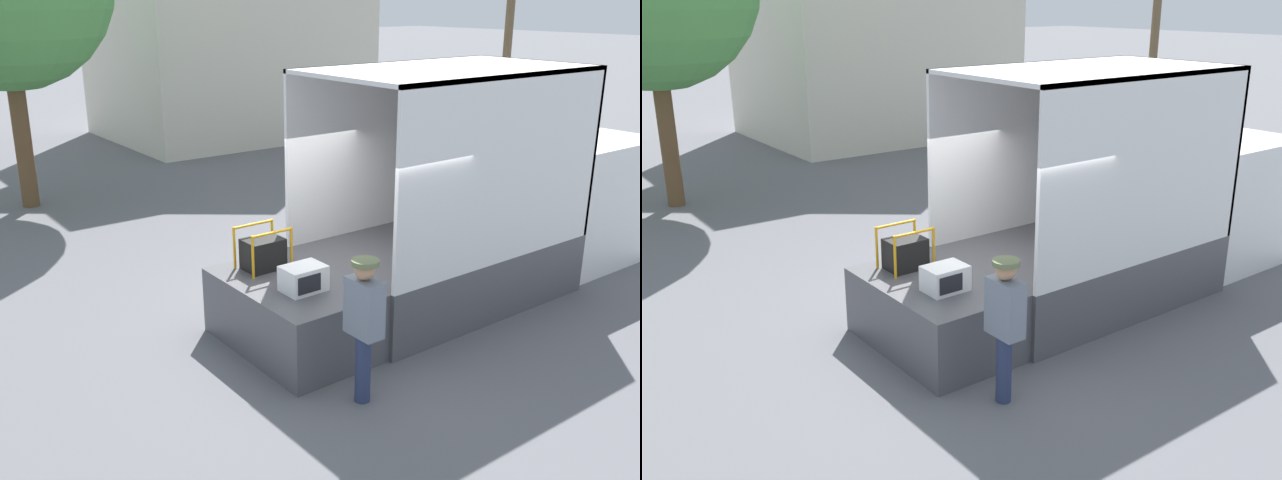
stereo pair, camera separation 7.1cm
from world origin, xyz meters
The scene contains 7 objects.
ground_plane centered at (0.00, 0.00, 0.00)m, with size 160.00×160.00×0.00m, color slate.
box_truck centered at (3.58, 0.00, 0.96)m, with size 6.29×2.33×3.44m.
tailgate_deck centered at (-0.71, 0.00, 0.46)m, with size 1.41×2.21×0.91m, color #4C4C51.
microwave centered at (-0.77, -0.34, 1.07)m, with size 0.52×0.40×0.32m.
portable_generator centered at (-0.73, 0.60, 1.13)m, with size 0.64×0.50×0.58m.
worker_person centered at (-0.85, -1.59, 1.05)m, with size 0.31×0.44×1.71m.
utility_pole centered at (14.24, 8.85, 4.14)m, with size 1.80×0.28×7.96m.
Camera 2 is at (-5.45, -7.01, 4.35)m, focal length 40.00 mm.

